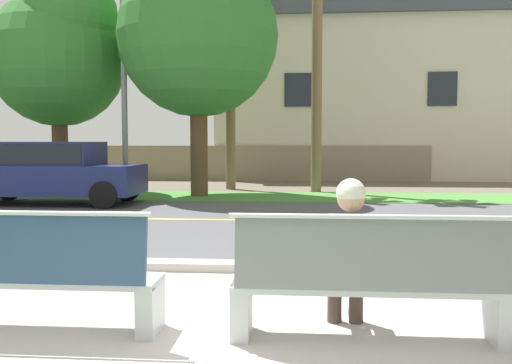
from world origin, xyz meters
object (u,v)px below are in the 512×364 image
object	(u,v)px
bench_right	(370,283)
streetlamp	(126,51)
seated_person_grey	(349,251)
shade_tree_centre	(203,24)
bench_left	(27,276)
car_navy_near	(52,170)
shade_tree_left	(61,49)

from	to	relation	value
bench_right	streetlamp	xyz separation A→B (m)	(-5.35, 10.81, 3.58)
bench_right	seated_person_grey	bearing A→B (deg)	128.77
shade_tree_centre	seated_person_grey	bearing A→B (deg)	-74.11
bench_left	seated_person_grey	distance (m)	2.55
bench_right	car_navy_near	distance (m)	10.97
seated_person_grey	bench_right	bearing A→B (deg)	-51.23
bench_right	car_navy_near	size ratio (longest dim) A/B	0.49
bench_right	car_navy_near	world-z (taller)	car_navy_near
seated_person_grey	shade_tree_centre	bearing A→B (deg)	105.89
bench_right	streetlamp	world-z (taller)	streetlamp
seated_person_grey	shade_tree_left	world-z (taller)	shade_tree_left
streetlamp	shade_tree_left	size ratio (longest dim) A/B	1.07
car_navy_near	shade_tree_left	bearing A→B (deg)	109.33
seated_person_grey	shade_tree_left	size ratio (longest dim) A/B	0.19
bench_left	shade_tree_centre	xyz separation A→B (m)	(-0.55, 11.02, 4.34)
bench_right	shade_tree_centre	world-z (taller)	shade_tree_centre
car_navy_near	streetlamp	size ratio (longest dim) A/B	0.61
seated_person_grey	shade_tree_left	bearing A→B (deg)	122.98
seated_person_grey	car_navy_near	xyz separation A→B (m)	(-6.45, 8.59, 0.18)
seated_person_grey	shade_tree_centre	distance (m)	12.01
seated_person_grey	car_navy_near	size ratio (longest dim) A/B	0.29
shade_tree_centre	shade_tree_left	bearing A→B (deg)	171.17
shade_tree_left	bench_left	bearing A→B (deg)	-67.10
bench_left	seated_person_grey	world-z (taller)	seated_person_grey
bench_right	streetlamp	distance (m)	12.58
bench_left	streetlamp	world-z (taller)	streetlamp
bench_left	shade_tree_centre	distance (m)	11.86
streetlamp	shade_tree_centre	bearing A→B (deg)	5.74
shade_tree_left	shade_tree_centre	bearing A→B (deg)	-8.83
bench_right	shade_tree_centre	distance (m)	12.28
bench_right	bench_left	bearing A→B (deg)	180.00
seated_person_grey	streetlamp	size ratio (longest dim) A/B	0.18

